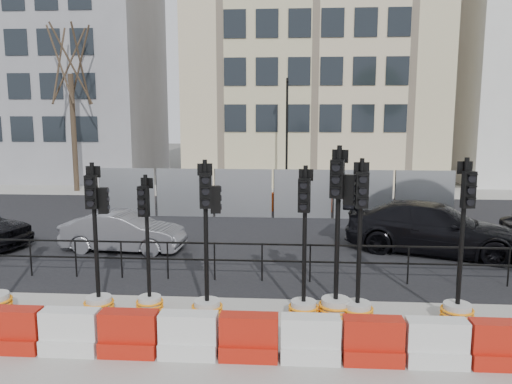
{
  "coord_description": "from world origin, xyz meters",
  "views": [
    {
      "loc": [
        0.67,
        -10.85,
        4.19
      ],
      "look_at": [
        -0.27,
        3.0,
        2.01
      ],
      "focal_mm": 35.0,
      "sensor_mm": 36.0,
      "label": 1
    }
  ],
  "objects": [
    {
      "name": "kerb_railing",
      "position": [
        0.0,
        1.2,
        0.69
      ],
      "size": [
        18.0,
        0.04,
        1.0
      ],
      "color": "black",
      "rests_on": "ground"
    },
    {
      "name": "building_grey",
      "position": [
        -14.0,
        21.99,
        7.0
      ],
      "size": [
        11.0,
        9.06,
        14.0
      ],
      "color": "gray",
      "rests_on": "ground"
    },
    {
      "name": "lamp_post_far",
      "position": [
        0.5,
        14.98,
        3.22
      ],
      "size": [
        0.12,
        0.56,
        6.0
      ],
      "color": "black",
      "rests_on": "ground"
    },
    {
      "name": "traffic_signal_c",
      "position": [
        -2.28,
        -0.93,
        0.61
      ],
      "size": [
        0.58,
        0.58,
        2.96
      ],
      "rotation": [
        0.0,
        0.0,
        -0.21
      ],
      "color": "#BBBCB7",
      "rests_on": "ground"
    },
    {
      "name": "traffic_signal_h",
      "position": [
        4.08,
        -1.03,
        0.69
      ],
      "size": [
        0.66,
        0.66,
        3.36
      ],
      "rotation": [
        0.0,
        0.0,
        0.19
      ],
      "color": "#BBBCB7",
      "rests_on": "ground"
    },
    {
      "name": "building_cream",
      "position": [
        2.0,
        21.99,
        9.0
      ],
      "size": [
        15.0,
        10.06,
        18.0
      ],
      "color": "beige",
      "rests_on": "ground"
    },
    {
      "name": "traffic_signal_b",
      "position": [
        -3.31,
        -1.1,
        0.77
      ],
      "size": [
        0.63,
        0.63,
        3.22
      ],
      "rotation": [
        0.0,
        0.0,
        0.07
      ],
      "color": "#BBBCB7",
      "rests_on": "ground"
    },
    {
      "name": "sidewalk_near",
      "position": [
        0.0,
        -3.0,
        0.01
      ],
      "size": [
        40.0,
        6.0,
        0.02
      ],
      "primitive_type": "cube",
      "color": "gray",
      "rests_on": "ground"
    },
    {
      "name": "car_b",
      "position": [
        -4.41,
        3.78,
        0.61
      ],
      "size": [
        1.85,
        3.91,
        1.22
      ],
      "primitive_type": "imported",
      "rotation": [
        0.0,
        0.0,
        1.49
      ],
      "color": "#57585D",
      "rests_on": "ground"
    },
    {
      "name": "traffic_signal_e",
      "position": [
        0.98,
        -1.05,
        0.66
      ],
      "size": [
        0.63,
        0.63,
        3.19
      ],
      "rotation": [
        0.0,
        0.0,
        -0.2
      ],
      "color": "#BBBCB7",
      "rests_on": "ground"
    },
    {
      "name": "ground",
      "position": [
        0.0,
        0.0,
        0.0
      ],
      "size": [
        120.0,
        120.0,
        0.0
      ],
      "primitive_type": "plane",
      "color": "#51514C",
      "rests_on": "ground"
    },
    {
      "name": "sidewalk_far",
      "position": [
        0.0,
        16.0,
        0.01
      ],
      "size": [
        40.0,
        4.0,
        0.02
      ],
      "primitive_type": "cube",
      "color": "gray",
      "rests_on": "ground"
    },
    {
      "name": "traffic_signal_g",
      "position": [
        2.07,
        -1.1,
        0.69
      ],
      "size": [
        0.66,
        0.66,
        3.34
      ],
      "rotation": [
        0.0,
        0.0,
        -0.0
      ],
      "color": "#BBBCB7",
      "rests_on": "ground"
    },
    {
      "name": "traffic_signal_d",
      "position": [
        -0.99,
        -1.18,
        0.79
      ],
      "size": [
        0.65,
        0.65,
        3.3
      ],
      "rotation": [
        0.0,
        0.0,
        0.2
      ],
      "color": "#BBBCB7",
      "rests_on": "ground"
    },
    {
      "name": "tree_bare_far",
      "position": [
        -11.0,
        15.5,
        6.65
      ],
      "size": [
        2.0,
        2.0,
        9.0
      ],
      "color": "#473828",
      "rests_on": "ground"
    },
    {
      "name": "road",
      "position": [
        0.0,
        7.0,
        0.01
      ],
      "size": [
        40.0,
        14.0,
        0.03
      ],
      "primitive_type": "cube",
      "color": "black",
      "rests_on": "ground"
    },
    {
      "name": "traffic_signal_f",
      "position": [
        1.65,
        -0.99,
        0.85
      ],
      "size": [
        0.71,
        0.71,
        3.58
      ],
      "rotation": [
        0.0,
        0.0,
        -0.35
      ],
      "color": "#BBBCB7",
      "rests_on": "ground"
    },
    {
      "name": "heras_fencing",
      "position": [
        0.57,
        9.86,
        0.65
      ],
      "size": [
        14.33,
        1.72,
        2.0
      ],
      "color": "#919499",
      "rests_on": "ground"
    },
    {
      "name": "car_c",
      "position": [
        5.06,
        4.24,
        0.76
      ],
      "size": [
        5.36,
        6.58,
        1.53
      ],
      "primitive_type": "imported",
      "rotation": [
        0.0,
        0.0,
        1.24
      ],
      "color": "black",
      "rests_on": "ground"
    },
    {
      "name": "barrier_row",
      "position": [
        -0.0,
        -2.8,
        0.37
      ],
      "size": [
        13.6,
        0.5,
        0.8
      ],
      "color": "#AF1D0E",
      "rests_on": "ground"
    }
  ]
}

